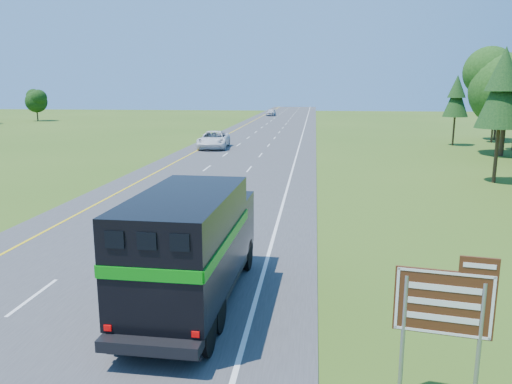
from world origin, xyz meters
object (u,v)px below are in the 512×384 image
at_px(white_suv, 214,140).
at_px(far_car, 271,112).
at_px(exit_sign, 445,309).
at_px(horse_truck, 192,244).

height_order(white_suv, far_car, white_suv).
bearing_deg(exit_sign, horse_truck, 156.30).
distance_m(far_car, exit_sign, 114.10).
bearing_deg(white_suv, far_car, 85.55).
bearing_deg(far_car, exit_sign, -80.27).
height_order(horse_truck, exit_sign, horse_truck).
relative_size(far_car, exit_sign, 1.48).
xyz_separation_m(far_car, exit_sign, (13.54, -113.28, 1.32)).
height_order(horse_truck, far_car, horse_truck).
xyz_separation_m(white_suv, far_car, (0.68, 67.64, -0.10)).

